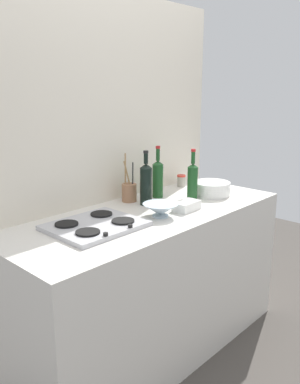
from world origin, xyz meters
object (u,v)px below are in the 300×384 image
(wine_bottle_mid_right, at_px, (158,178))
(utensil_crock, at_px, (129,192))
(stovetop_hob, at_px, (95,225))
(mixing_bowl, at_px, (160,210))
(wine_bottle_mid_left, at_px, (193,180))
(plate_stack, at_px, (212,189))
(wine_bottle_leftmost, at_px, (146,183))
(condiment_jar_front, at_px, (181,181))
(butter_dish, at_px, (187,206))

(wine_bottle_mid_right, xyz_separation_m, utensil_crock, (-0.20, 0.06, -0.07))
(stovetop_hob, xyz_separation_m, mixing_bowl, (0.37, -0.12, 0.03))
(stovetop_hob, bearing_deg, wine_bottle_mid_left, -2.59)
(plate_stack, relative_size, wine_bottle_mid_left, 0.77)
(wine_bottle_leftmost, xyz_separation_m, condiment_jar_front, (0.52, 0.14, -0.09))
(mixing_bowl, bearing_deg, utensil_crock, 74.29)
(wine_bottle_leftmost, relative_size, butter_dish, 2.05)
(wine_bottle_leftmost, height_order, utensil_crock, wine_bottle_leftmost)
(plate_stack, distance_m, wine_bottle_mid_right, 0.38)
(mixing_bowl, xyz_separation_m, condiment_jar_front, (0.64, 0.36, 0.00))
(stovetop_hob, distance_m, butter_dish, 0.59)
(plate_stack, distance_m, wine_bottle_leftmost, 0.50)
(stovetop_hob, relative_size, wine_bottle_leftmost, 1.37)
(wine_bottle_mid_right, xyz_separation_m, condiment_jar_front, (0.34, 0.07, -0.09))
(plate_stack, xyz_separation_m, wine_bottle_mid_right, (-0.28, 0.23, 0.08))
(stovetop_hob, bearing_deg, plate_stack, -3.89)
(butter_dish, bearing_deg, wine_bottle_leftmost, 107.09)
(mixing_bowl, xyz_separation_m, utensil_crock, (0.10, 0.36, 0.02))
(stovetop_hob, distance_m, wine_bottle_leftmost, 0.51)
(wine_bottle_mid_right, bearing_deg, mixing_bowl, -135.74)
(plate_stack, bearing_deg, mixing_bowl, -174.34)
(wine_bottle_leftmost, relative_size, condiment_jar_front, 3.92)
(mixing_bowl, distance_m, utensil_crock, 0.37)
(butter_dish, height_order, condiment_jar_front, condiment_jar_front)
(wine_bottle_leftmost, distance_m, wine_bottle_mid_right, 0.19)
(utensil_crock, bearing_deg, condiment_jar_front, 0.92)
(plate_stack, relative_size, wine_bottle_leftmost, 0.75)
(stovetop_hob, distance_m, utensil_crock, 0.53)
(wine_bottle_mid_right, bearing_deg, wine_bottle_mid_left, -62.85)
(wine_bottle_leftmost, relative_size, wine_bottle_mid_left, 1.02)
(wine_bottle_mid_left, relative_size, condiment_jar_front, 3.83)
(utensil_crock, bearing_deg, plate_stack, -31.74)
(utensil_crock, bearing_deg, mixing_bowl, -105.71)
(wine_bottle_mid_left, bearing_deg, plate_stack, -9.49)
(wine_bottle_mid_left, relative_size, utensil_crock, 1.07)
(plate_stack, height_order, wine_bottle_mid_right, wine_bottle_mid_right)
(wine_bottle_leftmost, relative_size, mixing_bowl, 1.68)
(wine_bottle_mid_right, height_order, butter_dish, wine_bottle_mid_right)
(plate_stack, height_order, utensil_crock, utensil_crock)
(stovetop_hob, xyz_separation_m, wine_bottle_mid_right, (0.67, 0.17, 0.12))
(butter_dish, bearing_deg, utensil_crock, 104.14)
(wine_bottle_mid_right, distance_m, utensil_crock, 0.22)
(butter_dish, bearing_deg, wine_bottle_mid_right, 72.37)
(plate_stack, distance_m, wine_bottle_mid_left, 0.20)
(wine_bottle_mid_left, relative_size, wine_bottle_mid_right, 0.97)
(mixing_bowl, bearing_deg, wine_bottle_mid_right, 44.26)
(stovetop_hob, xyz_separation_m, utensil_crock, (0.47, 0.23, 0.05))
(wine_bottle_mid_right, bearing_deg, plate_stack, -39.71)
(condiment_jar_front, bearing_deg, plate_stack, -99.96)
(butter_dish, relative_size, utensil_crock, 0.53)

